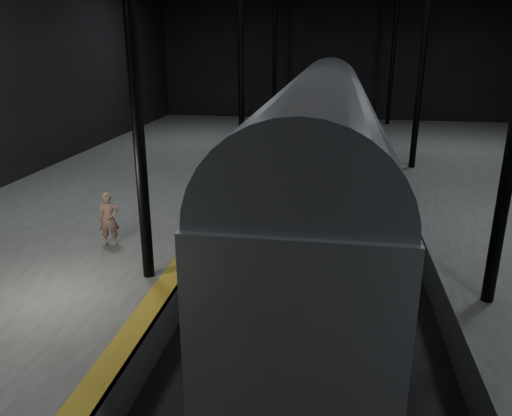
# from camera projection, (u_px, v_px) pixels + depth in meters

# --- Properties ---
(ground) EXTENTS (44.00, 44.00, 0.00)m
(ground) POSITION_uv_depth(u_px,v_px,m) (316.00, 256.00, 15.34)
(ground) COLOR black
(ground) RESTS_ON ground
(platform_left) EXTENTS (9.00, 43.80, 1.00)m
(platform_left) POSITION_uv_depth(u_px,v_px,m) (86.00, 227.00, 16.30)
(platform_left) COLOR #4B4B48
(platform_left) RESTS_ON ground
(tactile_strip) EXTENTS (0.50, 43.80, 0.01)m
(tactile_strip) POSITION_uv_depth(u_px,v_px,m) (212.00, 220.00, 15.50)
(tactile_strip) COLOR olive
(tactile_strip) RESTS_ON platform_left
(track) EXTENTS (2.40, 43.00, 0.24)m
(track) POSITION_uv_depth(u_px,v_px,m) (316.00, 254.00, 15.32)
(track) COLOR #3F3328
(track) RESTS_ON ground
(train) EXTENTS (3.02, 20.16, 5.39)m
(train) POSITION_uv_depth(u_px,v_px,m) (321.00, 151.00, 15.58)
(train) COLOR #96989D
(train) RESTS_ON ground
(woman) EXTENTS (0.62, 0.49, 1.48)m
(woman) POSITION_uv_depth(u_px,v_px,m) (109.00, 219.00, 13.37)
(woman) COLOR #97725C
(woman) RESTS_ON platform_left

